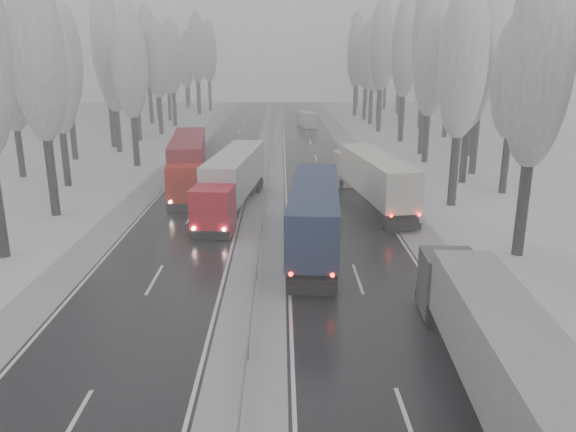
{
  "coord_description": "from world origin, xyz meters",
  "views": [
    {
      "loc": [
        1.3,
        -14.99,
        11.07
      ],
      "look_at": [
        1.69,
        16.25,
        2.2
      ],
      "focal_mm": 35.0,
      "sensor_mm": 36.0,
      "label": 1
    }
  ],
  "objects_px": {
    "truck_cream_box": "(372,175)",
    "box_truck_distant": "(307,119)",
    "truck_blue_box": "(315,209)",
    "truck_grey_tarp": "(496,344)",
    "truck_red_red": "(188,160)",
    "truck_red_white": "(233,177)"
  },
  "relations": [
    {
      "from": "truck_grey_tarp",
      "to": "truck_cream_box",
      "type": "bearing_deg",
      "value": 93.57
    },
    {
      "from": "truck_cream_box",
      "to": "box_truck_distant",
      "type": "bearing_deg",
      "value": 85.49
    },
    {
      "from": "truck_grey_tarp",
      "to": "truck_red_red",
      "type": "distance_m",
      "value": 34.97
    },
    {
      "from": "truck_cream_box",
      "to": "box_truck_distant",
      "type": "xyz_separation_m",
      "value": [
        -2.69,
        50.13,
        -1.07
      ]
    },
    {
      "from": "truck_cream_box",
      "to": "truck_blue_box",
      "type": "bearing_deg",
      "value": -123.56
    },
    {
      "from": "box_truck_distant",
      "to": "truck_red_white",
      "type": "relative_size",
      "value": 0.43
    },
    {
      "from": "truck_blue_box",
      "to": "truck_cream_box",
      "type": "xyz_separation_m",
      "value": [
        4.92,
        10.11,
        -0.07
      ]
    },
    {
      "from": "truck_blue_box",
      "to": "truck_cream_box",
      "type": "height_order",
      "value": "truck_blue_box"
    },
    {
      "from": "truck_cream_box",
      "to": "truck_red_red",
      "type": "xyz_separation_m",
      "value": [
        -14.92,
        5.79,
        0.21
      ]
    },
    {
      "from": "box_truck_distant",
      "to": "truck_red_red",
      "type": "relative_size",
      "value": 0.4
    },
    {
      "from": "truck_red_red",
      "to": "truck_grey_tarp",
      "type": "bearing_deg",
      "value": -71.37
    },
    {
      "from": "truck_red_white",
      "to": "truck_red_red",
      "type": "bearing_deg",
      "value": 129.98
    },
    {
      "from": "box_truck_distant",
      "to": "truck_cream_box",
      "type": "bearing_deg",
      "value": -94.84
    },
    {
      "from": "truck_cream_box",
      "to": "truck_red_red",
      "type": "height_order",
      "value": "truck_red_red"
    },
    {
      "from": "truck_blue_box",
      "to": "truck_grey_tarp",
      "type": "bearing_deg",
      "value": -68.23
    },
    {
      "from": "truck_blue_box",
      "to": "truck_red_red",
      "type": "height_order",
      "value": "truck_red_red"
    },
    {
      "from": "truck_grey_tarp",
      "to": "truck_red_white",
      "type": "height_order",
      "value": "truck_red_white"
    },
    {
      "from": "truck_red_white",
      "to": "truck_blue_box",
      "type": "bearing_deg",
      "value": -52.46
    },
    {
      "from": "truck_cream_box",
      "to": "truck_red_white",
      "type": "bearing_deg",
      "value": 177.13
    },
    {
      "from": "truck_grey_tarp",
      "to": "truck_blue_box",
      "type": "height_order",
      "value": "truck_blue_box"
    },
    {
      "from": "truck_blue_box",
      "to": "truck_red_red",
      "type": "distance_m",
      "value": 18.77
    },
    {
      "from": "truck_grey_tarp",
      "to": "truck_blue_box",
      "type": "xyz_separation_m",
      "value": [
        -4.91,
        15.74,
        0.26
      ]
    }
  ]
}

